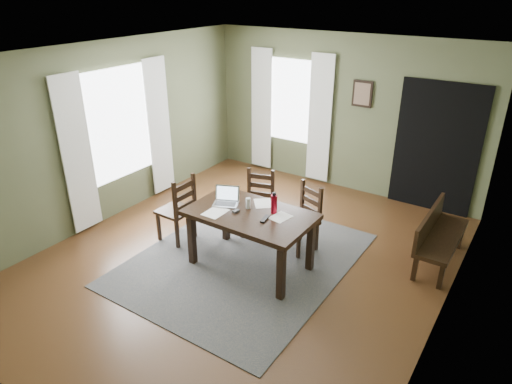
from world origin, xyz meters
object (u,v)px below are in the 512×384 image
Objects in this scene: chair_end at (178,210)px; laptop at (226,199)px; chair_back_left at (258,204)px; chair_back_right at (303,219)px; bench at (437,233)px; water_bottle at (274,204)px; dining_table at (250,219)px.

laptop is (0.81, 0.07, 0.36)m from chair_end.
chair_back_left is (0.83, 0.81, -0.02)m from chair_end.
chair_back_right is (0.76, -0.02, -0.01)m from chair_back_left.
bench is (3.22, 1.46, -0.06)m from chair_end.
water_bottle reaches higher than chair_back_left.
chair_back_right is 1.77m from bench.
chair_back_right is 1.12m from laptop.
bench is (2.40, 0.65, -0.03)m from chair_back_left.
laptop is at bearing 95.93° from chair_end.
dining_table is 0.88m from chair_back_right.
dining_table is 1.67× the size of chair_back_right.
water_bottle reaches higher than chair_back_right.
chair_end reaches higher than chair_back_right.
chair_back_right is 0.72× the size of bench.
chair_back_right reaches higher than bench.
dining_table is 1.21× the size of bench.
laptop is (-0.01, -0.74, 0.38)m from chair_back_left.
chair_back_left is at bearing 135.60° from chair_end.
chair_end is at bearing -134.03° from chair_back_right.
dining_table is at bearing -146.97° from water_bottle.
dining_table is at bearing -79.60° from chair_back_left.
dining_table is 1.25m from chair_end.
chair_end is at bearing 161.16° from laptop.
chair_back_left is at bearing -162.31° from chair_back_right.
laptop is at bearing -117.46° from chair_back_right.
dining_table is 0.37m from water_bottle.
bench is at bearing 36.30° from dining_table.
dining_table is at bearing -95.12° from chair_back_right.
chair_back_left is 1.02m from water_bottle.
chair_back_left is at bearing 117.35° from dining_table.
chair_end reaches higher than dining_table.
water_bottle is (0.25, 0.16, 0.23)m from dining_table.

